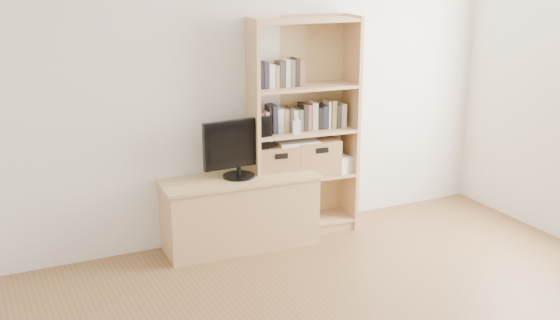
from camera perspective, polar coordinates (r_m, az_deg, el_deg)
back_wall at (r=5.76m, az=-2.20°, el=6.31°), size 4.50×0.02×2.60m
tv_stand at (r=5.73m, az=-3.31°, el=-4.31°), size 1.25×0.53×0.56m
bookshelf at (r=5.85m, az=1.89°, el=2.64°), size 0.94×0.40×1.83m
television at (r=5.56m, az=-3.40°, el=0.90°), size 0.59×0.08×0.47m
books_row_mid at (r=5.85m, az=1.82°, el=3.51°), size 0.81×0.24×0.21m
books_row_upper at (r=5.70m, az=-0.05°, el=7.02°), size 0.41×0.19×0.21m
baby_monitor at (r=5.71m, az=1.34°, el=2.69°), size 0.07×0.05×0.11m
basket_left at (r=5.83m, az=-0.33°, el=-0.10°), size 0.38×0.33×0.29m
basket_right at (r=5.95m, az=2.88°, el=0.32°), size 0.39×0.34×0.30m
laptop at (r=5.83m, az=1.36°, el=1.50°), size 0.37×0.27×0.03m
magazine_stack at (r=6.06m, az=4.63°, el=-0.34°), size 0.22×0.28×0.11m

